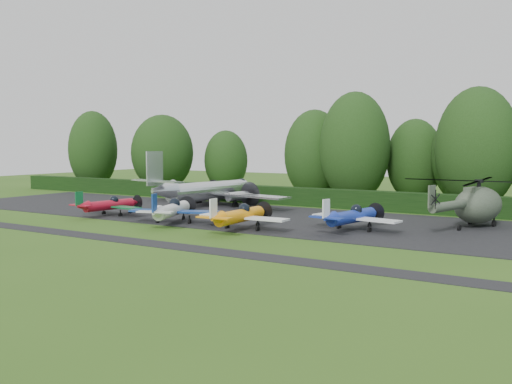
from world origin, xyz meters
The scene contains 19 objects.
ground centered at (0.00, 0.00, 0.00)m, with size 160.00×160.00×0.00m, color #335B19.
apron centered at (0.00, 10.00, 0.00)m, with size 70.00×18.00×0.01m, color black.
taxiway_verge centered at (0.00, -6.00, 0.00)m, with size 70.00×2.00×0.00m, color black.
hedgerow centered at (0.00, 21.00, 0.00)m, with size 90.00×1.60×2.00m, color black.
transport_plane centered at (-7.35, 14.60, 1.77)m, with size 19.82×15.20×6.35m.
light_plane_red centered at (-10.43, 3.15, 1.09)m, with size 6.79×7.14×2.61m.
light_plane_white centered at (-1.78, 2.04, 1.25)m, with size 7.84×8.24×3.01m.
light_plane_orange centered at (5.17, 2.04, 1.22)m, with size 7.61×8.00×2.92m.
light_plane_blue centered at (12.78, 6.48, 1.19)m, with size 7.45×7.83×2.86m.
helicopter centered at (20.73, 14.08, 2.11)m, with size 12.20×14.29×3.93m.
tree_0 centered at (4.49, 27.32, 6.44)m, with size 8.15×8.15×12.91m.
tree_1 centered at (-25.81, 28.44, 5.54)m, with size 9.06×9.06×11.09m.
tree_2 centered at (-37.83, 26.17, 5.92)m, with size 7.37×7.37×11.87m.
tree_4 centered at (-29.99, 33.74, 4.67)m, with size 6.82×6.82×9.37m.
tree_5 centered at (-1.46, 28.91, 5.54)m, with size 7.46×7.46×11.10m.
tree_6 centered at (10.03, 32.56, 4.91)m, with size 6.62×6.62×9.84m.
tree_8 centered at (18.03, 27.21, 6.38)m, with size 8.43×8.43×12.79m.
tree_9 centered at (-18.03, 33.47, 4.40)m, with size 6.37×6.37×8.82m.
tree_10 centered at (16.51, 30.62, 5.49)m, with size 7.90×7.90×11.01m.
Camera 1 is at (29.74, -35.24, 6.90)m, focal length 40.00 mm.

